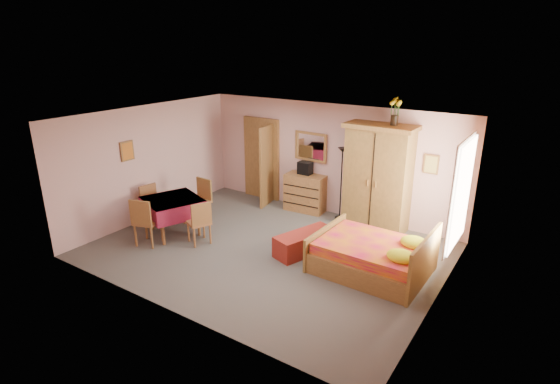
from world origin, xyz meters
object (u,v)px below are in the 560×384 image
Objects in this scene: bed at (372,248)px; bench at (305,242)px; dining_table at (174,216)px; floor_lamp at (341,184)px; chair_west at (154,206)px; stereo at (305,168)px; sunflower_vase at (395,111)px; chest_of_drawers at (305,193)px; chair_east at (199,222)px; chair_north at (198,202)px; wall_mirror at (311,147)px; wardrobe at (378,178)px; chair_south at (148,221)px.

bed reaches higher than bench.
bed is at bearing 11.24° from dining_table.
floor_lamp reaches higher than chair_west.
sunflower_vase reaches higher than stereo.
bed is at bearing -41.23° from chest_of_drawers.
sunflower_vase is 0.52× the size of dining_table.
bench is at bearing -42.98° from chair_east.
sunflower_vase is at bearing -148.99° from chair_north.
bench is (1.12, -2.14, -1.34)m from wall_mirror.
wardrobe is 2.29× the size of chair_south.
bench is at bearing 10.22° from chair_south.
chair_west is (-0.70, -0.67, -0.04)m from chair_north.
floor_lamp is at bearing -138.99° from chair_north.
dining_table is at bearing -164.29° from bench.
chair_north is (-2.77, -0.03, 0.29)m from bench.
wardrobe is 2.08m from bed.
chest_of_drawers is 0.61m from stereo.
stereo is 0.35× the size of chair_west.
floor_lamp is (0.93, 0.01, 0.39)m from chest_of_drawers.
chest_of_drawers is 1.94m from wardrobe.
chair_east is at bearing -106.59° from stereo.
wardrobe is 2.53× the size of chair_west.
stereo is 0.32× the size of chair_south.
chair_south is 1.01× the size of chair_north.
chair_east is at bearing -157.93° from bench.
chair_north is (-1.64, -1.96, 0.04)m from chest_of_drawers.
sunflower_vase is (2.11, -0.09, 1.54)m from stereo.
bed is 4.43m from chair_south.
wall_mirror is 0.81× the size of dining_table.
chair_north is (-1.64, -2.17, -1.05)m from wall_mirror.
wardrobe is 4.86m from chair_south.
sunflower_vase is 5.54m from chair_west.
wardrobe is 4.00m from chair_north.
bench is (-1.36, -0.04, -0.25)m from bed.
chair_south is at bearing -120.88° from chest_of_drawers.
bench is (1.18, -1.99, -0.84)m from stereo.
floor_lamp is at bearing 177.67° from sunflower_vase.
wardrobe is 2.52× the size of chair_east.
dining_table is (-2.58, -2.72, -0.45)m from floor_lamp.
chest_of_drawers is at bearing 179.14° from wardrobe.
chair_north is at bearing -152.49° from sunflower_vase.
wardrobe is at bearing -20.08° from chair_east.
wall_mirror is 0.38× the size of wardrobe.
stereo is 2.61m from sunflower_vase.
chair_west is at bearing 173.73° from dining_table.
sunflower_vase is at bearing 104.47° from bed.
wardrobe is (1.81, -0.26, -0.40)m from wall_mirror.
wall_mirror reaches higher than bench.
floor_lamp reaches higher than chest_of_drawers.
wall_mirror is 3.84m from chair_west.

